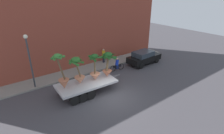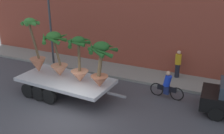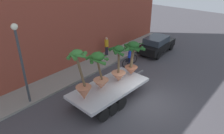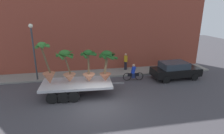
# 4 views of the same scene
# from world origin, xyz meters

# --- Properties ---
(ground_plane) EXTENTS (60.00, 60.00, 0.00)m
(ground_plane) POSITION_xyz_m (0.00, 0.00, 0.00)
(ground_plane) COLOR #423F44
(sidewalk) EXTENTS (24.00, 2.20, 0.15)m
(sidewalk) POSITION_xyz_m (0.00, 6.10, 0.07)
(sidewalk) COLOR gray
(sidewalk) RESTS_ON ground
(building_facade) EXTENTS (24.00, 1.20, 9.84)m
(building_facade) POSITION_xyz_m (0.00, 7.80, 4.92)
(building_facade) COLOR brown
(building_facade) RESTS_ON ground
(flatbed_trailer) EXTENTS (6.09, 2.62, 0.98)m
(flatbed_trailer) POSITION_xyz_m (-1.64, 1.88, 0.75)
(flatbed_trailer) COLOR #B7BABF
(flatbed_trailer) RESTS_ON ground
(potted_palm_rear) EXTENTS (1.53, 1.57, 2.41)m
(potted_palm_rear) POSITION_xyz_m (-2.00, 2.08, 2.17)
(potted_palm_rear) COLOR tan
(potted_palm_rear) RESTS_ON flatbed_trailer
(potted_palm_middle) EXTENTS (1.48, 1.49, 2.31)m
(potted_palm_middle) POSITION_xyz_m (0.77, 1.76, 2.25)
(potted_palm_middle) COLOR #B26647
(potted_palm_middle) RESTS_ON flatbed_trailer
(potted_palm_front) EXTENTS (1.20, 1.26, 2.38)m
(potted_palm_front) POSITION_xyz_m (-0.50, 1.89, 2.03)
(potted_palm_front) COLOR tan
(potted_palm_front) RESTS_ON flatbed_trailer
(potted_palm_extra) EXTENTS (1.18, 1.13, 3.02)m
(potted_palm_extra) POSITION_xyz_m (-3.38, 2.03, 2.15)
(potted_palm_extra) COLOR #C17251
(potted_palm_extra) RESTS_ON flatbed_trailer
(cyclist) EXTENTS (1.84, 0.38, 1.54)m
(cyclist) POSITION_xyz_m (3.53, 3.94, 0.67)
(cyclist) COLOR black
(cyclist) RESTS_ON ground
(parked_car) EXTENTS (4.40, 2.09, 1.58)m
(parked_car) POSITION_xyz_m (7.39, 3.64, 0.83)
(parked_car) COLOR black
(parked_car) RESTS_ON ground
(pedestrian_near_gate) EXTENTS (0.36, 0.36, 1.71)m
(pedestrian_near_gate) POSITION_xyz_m (3.51, 6.56, 1.04)
(pedestrian_near_gate) COLOR black
(pedestrian_near_gate) RESTS_ON sidewalk
(street_lamp) EXTENTS (0.36, 0.36, 4.83)m
(street_lamp) POSITION_xyz_m (-4.86, 5.30, 3.23)
(street_lamp) COLOR #383D42
(street_lamp) RESTS_ON sidewalk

